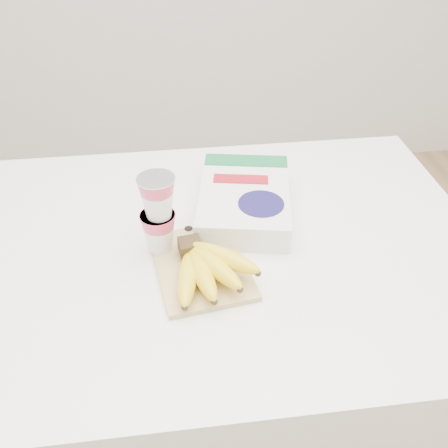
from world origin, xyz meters
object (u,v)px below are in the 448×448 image
at_px(table, 201,377).
at_px(cutting_board, 201,266).
at_px(yogurt_stack, 158,212).
at_px(cereal_box, 244,200).
at_px(bananas, 206,267).

bearing_deg(table, cutting_board, -85.16).
distance_m(cutting_board, yogurt_stack, 0.15).
bearing_deg(cereal_box, bananas, -105.65).
bearing_deg(bananas, cutting_board, 99.60).
height_order(table, cutting_board, cutting_board).
bearing_deg(yogurt_stack, bananas, -49.75).
bearing_deg(cereal_box, table, -128.00).
bearing_deg(bananas, yogurt_stack, 130.25).
height_order(bananas, cereal_box, bananas).
xyz_separation_m(bananas, yogurt_stack, (-0.09, 0.11, 0.07)).
bearing_deg(bananas, table, 96.56).
height_order(cutting_board, bananas, bananas).
relative_size(table, cutting_board, 5.18).
relative_size(table, cereal_box, 3.82).
bearing_deg(cutting_board, cereal_box, 48.73).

